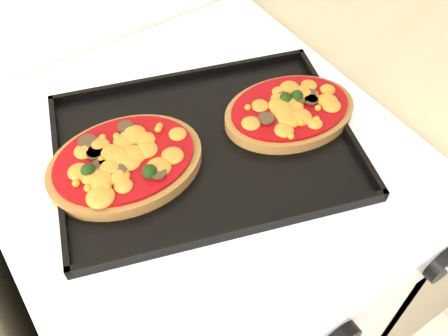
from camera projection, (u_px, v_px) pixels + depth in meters
stove at (204, 281)px, 1.10m from camera, size 0.60×0.60×0.91m
control_panel at (327, 329)px, 0.63m from camera, size 0.60×0.02×0.09m
knob_right at (444, 263)px, 0.68m from camera, size 0.06×0.02×0.06m
baking_tray at (205, 145)px, 0.73m from camera, size 0.51×0.43×0.02m
pizza_left at (125, 161)px, 0.69m from camera, size 0.24×0.19×0.03m
pizza_right at (290, 110)px, 0.76m from camera, size 0.23×0.19×0.03m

